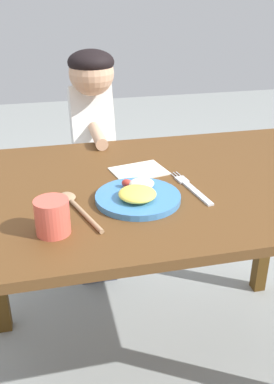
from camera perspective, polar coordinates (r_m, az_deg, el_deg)
name	(u,v)px	position (r m, az deg, el deg)	size (l,w,h in m)	color
ground_plane	(159,365)	(1.69, 3.03, -22.13)	(8.00, 8.00, 0.00)	gray
dining_table	(164,212)	(1.29, 3.69, -2.71)	(1.23, 0.76, 0.75)	brown
plate	(138,195)	(1.12, 0.13, -0.46)	(0.23, 0.23, 0.05)	#4081C4
fork	(191,188)	(1.20, 7.29, 0.53)	(0.05, 0.23, 0.01)	silver
spoon	(75,204)	(1.11, -8.27, -1.66)	(0.10, 0.23, 0.01)	tan
drinking_cup	(52,217)	(0.99, -11.26, -3.26)	(0.08, 0.08, 0.08)	#E75C4B
person	(94,166)	(1.78, -5.80, 3.43)	(0.17, 0.39, 1.05)	#3C4356
napkin	(139,171)	(1.30, 0.27, 2.82)	(0.16, 0.12, 0.00)	white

